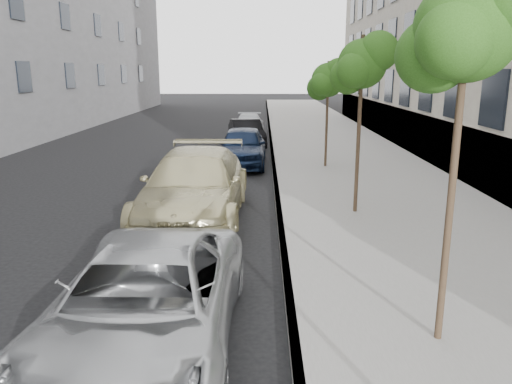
{
  "coord_description": "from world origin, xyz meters",
  "views": [
    {
      "loc": [
        0.72,
        -4.88,
        3.81
      ],
      "look_at": [
        0.59,
        4.56,
        1.5
      ],
      "focal_mm": 35.0,
      "sensor_mm": 36.0,
      "label": 1
    }
  ],
  "objects_px": {
    "suv": "(195,187)",
    "sedan_blue": "(242,146)",
    "tree_near": "(469,29)",
    "sedan_black": "(246,133)",
    "sedan_rear": "(249,125)",
    "tree_far": "(329,80)",
    "minivan": "(145,304)",
    "tree_mid": "(363,64)"
  },
  "relations": [
    {
      "from": "sedan_blue",
      "to": "sedan_black",
      "type": "distance_m",
      "value": 5.18
    },
    {
      "from": "minivan",
      "to": "tree_mid",
      "type": "bearing_deg",
      "value": 59.16
    },
    {
      "from": "tree_far",
      "to": "sedan_blue",
      "type": "height_order",
      "value": "tree_far"
    },
    {
      "from": "sedan_rear",
      "to": "sedan_black",
      "type": "bearing_deg",
      "value": -90.46
    },
    {
      "from": "suv",
      "to": "sedan_black",
      "type": "xyz_separation_m",
      "value": [
        0.93,
        12.87,
        -0.21
      ]
    },
    {
      "from": "minivan",
      "to": "sedan_rear",
      "type": "xyz_separation_m",
      "value": [
        0.77,
        24.02,
        -0.12
      ]
    },
    {
      "from": "tree_near",
      "to": "sedan_blue",
      "type": "relative_size",
      "value": 1.07
    },
    {
      "from": "tree_far",
      "to": "sedan_rear",
      "type": "bearing_deg",
      "value": 107.12
    },
    {
      "from": "suv",
      "to": "sedan_black",
      "type": "height_order",
      "value": "suv"
    },
    {
      "from": "tree_mid",
      "to": "sedan_blue",
      "type": "xyz_separation_m",
      "value": [
        -3.33,
        7.3,
        -3.17
      ]
    },
    {
      "from": "tree_near",
      "to": "minivan",
      "type": "distance_m",
      "value": 5.42
    },
    {
      "from": "tree_far",
      "to": "sedan_rear",
      "type": "xyz_separation_m",
      "value": [
        -3.33,
        10.8,
        -2.83
      ]
    },
    {
      "from": "minivan",
      "to": "suv",
      "type": "xyz_separation_m",
      "value": [
        -0.16,
        6.33,
        0.16
      ]
    },
    {
      "from": "tree_near",
      "to": "tree_far",
      "type": "xyz_separation_m",
      "value": [
        0.0,
        13.0,
        -0.83
      ]
    },
    {
      "from": "sedan_rear",
      "to": "tree_far",
      "type": "bearing_deg",
      "value": -73.35
    },
    {
      "from": "sedan_blue",
      "to": "sedan_black",
      "type": "relative_size",
      "value": 1.12
    },
    {
      "from": "tree_near",
      "to": "tree_mid",
      "type": "relative_size",
      "value": 1.08
    },
    {
      "from": "tree_far",
      "to": "suv",
      "type": "relative_size",
      "value": 0.67
    },
    {
      "from": "tree_mid",
      "to": "suv",
      "type": "relative_size",
      "value": 0.75
    },
    {
      "from": "tree_far",
      "to": "sedan_rear",
      "type": "distance_m",
      "value": 11.65
    },
    {
      "from": "tree_near",
      "to": "sedan_blue",
      "type": "height_order",
      "value": "tree_near"
    },
    {
      "from": "tree_mid",
      "to": "sedan_rear",
      "type": "relative_size",
      "value": 1.08
    },
    {
      "from": "sedan_rear",
      "to": "minivan",
      "type": "bearing_deg",
      "value": -92.29
    },
    {
      "from": "tree_near",
      "to": "suv",
      "type": "xyz_separation_m",
      "value": [
        -4.26,
        6.11,
        -3.4
      ]
    },
    {
      "from": "tree_mid",
      "to": "tree_far",
      "type": "bearing_deg",
      "value": 90.0
    },
    {
      "from": "tree_far",
      "to": "tree_mid",
      "type": "bearing_deg",
      "value": -90.0
    },
    {
      "from": "sedan_black",
      "to": "sedan_rear",
      "type": "distance_m",
      "value": 4.82
    },
    {
      "from": "tree_near",
      "to": "suv",
      "type": "height_order",
      "value": "tree_near"
    },
    {
      "from": "tree_far",
      "to": "minivan",
      "type": "relative_size",
      "value": 0.78
    },
    {
      "from": "tree_near",
      "to": "sedan_black",
      "type": "height_order",
      "value": "tree_near"
    },
    {
      "from": "tree_mid",
      "to": "suv",
      "type": "distance_m",
      "value": 5.26
    },
    {
      "from": "tree_near",
      "to": "tree_far",
      "type": "relative_size",
      "value": 1.21
    },
    {
      "from": "sedan_rear",
      "to": "suv",
      "type": "bearing_deg",
      "value": -93.47
    },
    {
      "from": "suv",
      "to": "sedan_blue",
      "type": "relative_size",
      "value": 1.33
    },
    {
      "from": "suv",
      "to": "sedan_blue",
      "type": "distance_m",
      "value": 7.75
    },
    {
      "from": "tree_far",
      "to": "suv",
      "type": "xyz_separation_m",
      "value": [
        -4.26,
        -6.89,
        -2.56
      ]
    },
    {
      "from": "suv",
      "to": "sedan_blue",
      "type": "bearing_deg",
      "value": 84.33
    },
    {
      "from": "suv",
      "to": "sedan_black",
      "type": "bearing_deg",
      "value": 87.09
    },
    {
      "from": "tree_near",
      "to": "sedan_rear",
      "type": "xyz_separation_m",
      "value": [
        -3.33,
        23.8,
        -3.67
      ]
    },
    {
      "from": "tree_mid",
      "to": "tree_far",
      "type": "xyz_separation_m",
      "value": [
        0.0,
        6.5,
        -0.5
      ]
    },
    {
      "from": "tree_near",
      "to": "tree_mid",
      "type": "height_order",
      "value": "tree_near"
    },
    {
      "from": "tree_mid",
      "to": "sedan_blue",
      "type": "relative_size",
      "value": 0.99
    }
  ]
}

